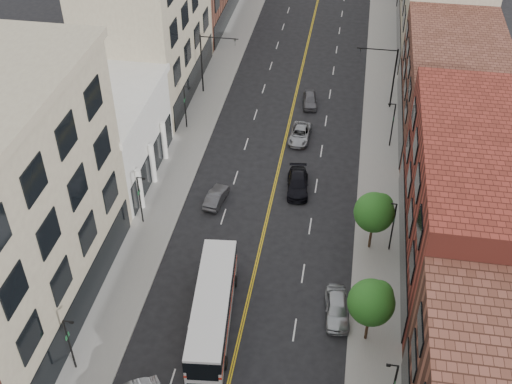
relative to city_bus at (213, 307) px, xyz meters
The scene contains 22 objects.
sidewalk_left 22.75m from the city_bus, 110.07° to the left, with size 4.00×110.00×0.15m, color gray.
sidewalk_right 24.62m from the city_bus, 60.18° to the left, with size 4.00×110.00×0.15m, color gray.
bldg_l_tanoffice 16.46m from the city_bus, behind, with size 10.00×22.00×18.00m, color gray.
bldg_l_white 22.87m from the city_bus, 130.50° to the left, with size 10.00×14.00×8.00m, color silver.
bldg_l_far_a 38.05m from the city_bus, 113.31° to the left, with size 10.00×20.00×18.00m, color gray.
bldg_r_mid 22.21m from the city_bus, 28.22° to the left, with size 10.00×22.00×12.00m, color maroon.
bldg_r_far_a 36.88m from the city_bus, 58.47° to the left, with size 10.00×20.00×10.00m, color brown.
tree_r_2 11.84m from the city_bus, ahead, with size 3.40×3.40×5.59m.
tree_r_3 15.74m from the city_bus, 41.82° to the left, with size 3.40×3.40×5.59m.
lamp_l_1 10.49m from the city_bus, 146.93° to the right, with size 0.81×0.55×5.05m.
lamp_l_2 13.57m from the city_bus, 130.28° to the left, with size 0.81×0.55×5.05m.
lamp_l_3 27.75m from the city_bus, 108.37° to the left, with size 0.81×0.55×5.05m.
lamp_r_2 16.76m from the city_bus, 38.07° to the left, with size 0.81×0.55×5.05m.
lamp_r_3 29.44m from the city_bus, 63.42° to the left, with size 0.81×0.55×5.05m.
signal_mast_left 35.36m from the city_bus, 103.21° to the left, with size 4.49×0.18×7.20m.
signal_mast_right 36.62m from the city_bus, 70.01° to the left, with size 4.49×0.18×7.20m.
city_bus is the anchor object (origin of this frame).
car_parked_far 9.57m from the city_bus, 13.99° to the left, with size 1.85×4.59×1.56m, color #A5A8AC.
car_lane_behind 14.64m from the city_bus, 101.28° to the left, with size 1.35×3.88×1.28m, color #46474B.
car_lane_a 18.03m from the city_bus, 75.65° to the left, with size 2.00×4.93×1.43m, color black.
car_lane_b 26.48m from the city_bus, 81.93° to the left, with size 2.12×4.59×1.27m, color #939599.
car_lane_c 33.69m from the city_bus, 83.07° to the left, with size 1.58×3.93×1.34m, color #56555B.
Camera 1 is at (6.26, -17.51, 38.39)m, focal length 45.00 mm.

